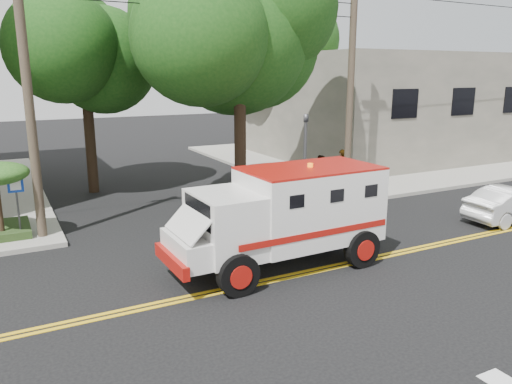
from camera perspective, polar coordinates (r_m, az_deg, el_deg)
ground at (r=13.14m, az=4.79°, el=-9.39°), size 100.00×100.00×0.00m
sidewalk_ne at (r=31.43m, az=12.56°, el=3.96°), size 17.00×17.00×0.15m
building_right at (r=32.45m, az=14.33°, el=9.63°), size 14.00×12.00×6.00m
utility_pole_left at (r=16.24m, az=-24.62°, el=10.18°), size 0.28×0.28×9.00m
utility_pole_right at (r=20.83m, az=10.75°, el=11.61°), size 0.28×0.28×9.00m
tree_main at (r=18.58m, az=-0.22°, el=19.98°), size 6.08×5.70×9.85m
tree_left at (r=22.33m, az=-18.16°, el=14.46°), size 4.48×4.20×7.70m
tree_right at (r=30.20m, az=3.23°, el=15.35°), size 4.80×4.50×8.20m
traffic_signal at (r=19.09m, az=5.62°, el=4.77°), size 0.15×0.18×3.60m
accessibility_sign at (r=16.79m, az=-25.65°, el=-0.71°), size 0.45×0.10×2.02m
armored_truck at (r=13.20m, az=3.39°, el=-2.31°), size 5.89×2.49×2.66m
pedestrian_a at (r=22.11m, az=9.70°, el=2.63°), size 0.63×0.42×1.72m
pedestrian_b at (r=21.42m, az=7.29°, el=2.15°), size 0.95×0.95×1.56m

